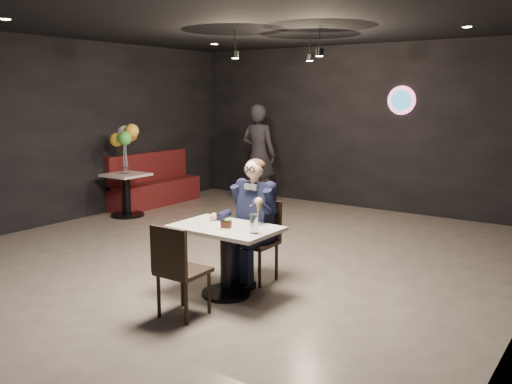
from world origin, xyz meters
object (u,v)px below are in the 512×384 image
Objects in this scene: side_table at (127,193)px; balloon_vase at (126,169)px; seated_man at (256,219)px; sundae_glass at (254,224)px; chair_near at (184,269)px; passerby at (258,155)px; main_table at (226,261)px; chair_far at (256,242)px; booth_bench at (156,179)px.

balloon_vase is (0.00, 0.00, 0.41)m from side_table.
sundae_glass is (0.40, -0.61, 0.12)m from seated_man.
passerby is (-2.46, 4.81, 0.50)m from chair_near.
main_table is 0.56m from chair_far.
sundae_glass is (0.40, 0.59, 0.38)m from chair_near.
passerby is (-2.46, 3.61, 0.50)m from chair_far.
seated_man is (0.00, 1.20, 0.26)m from chair_near.
seated_man is 0.74m from sundae_glass.
main_table is 4.29m from balloon_vase.
side_table is at bearing 53.73° from passerby.
chair_near is at bearing -35.26° from balloon_vase.
sundae_glass reaches higher than main_table.
chair_far is at bearing -21.17° from balloon_vase.
booth_bench is 1.04× the size of passerby.
sundae_glass is at bearing -56.53° from seated_man.
booth_bench is 13.00× the size of balloon_vase.
seated_man is 4.75m from booth_bench.
seated_man is at bearing -21.17° from side_table.
sundae_glass is (0.40, -0.06, 0.47)m from main_table.
booth_bench is at bearing 148.83° from chair_far.
chair_far is 0.64× the size of seated_man.
side_table is 5.37× the size of balloon_vase.
sundae_glass is at bearing -26.37° from balloon_vase.
sundae_glass is at bearing -8.13° from main_table.
main_table is 0.65m from seated_man.
passerby is at bearing 35.78° from booth_bench.
seated_man is (0.00, 0.00, 0.26)m from chair_far.
chair_far is 1.12× the size of side_table.
chair_far is 4.86× the size of sundae_glass.
main_table is at bearing -28.08° from side_table.
booth_bench is at bearing 145.53° from sundae_glass.
seated_man is 7.61× the size of sundae_glass.
seated_man is at bearing 0.00° from chair_far.
balloon_vase is at bearing 143.09° from chair_near.
booth_bench is at bearing 106.70° from balloon_vase.
seated_man is at bearing 88.35° from chair_near.
chair_far is 1.00× the size of chair_near.
passerby is at bearing 124.26° from seated_man.
side_table is at bearing 0.00° from balloon_vase.
side_table is (-3.76, 2.66, -0.05)m from chair_near.
side_table is at bearing 151.92° from main_table.
passerby reaches higher than booth_bench.
main_table is 4.87m from passerby.
passerby is (-2.46, 4.16, 0.59)m from main_table.
passerby is (1.30, 2.15, 0.14)m from balloon_vase.
chair_far and chair_near have the same top height.
main_table is at bearing -36.51° from booth_bench.
seated_man is at bearing 123.47° from sundae_glass.
passerby reaches higher than chair_near.
chair_near is (0.00, -0.65, 0.09)m from main_table.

